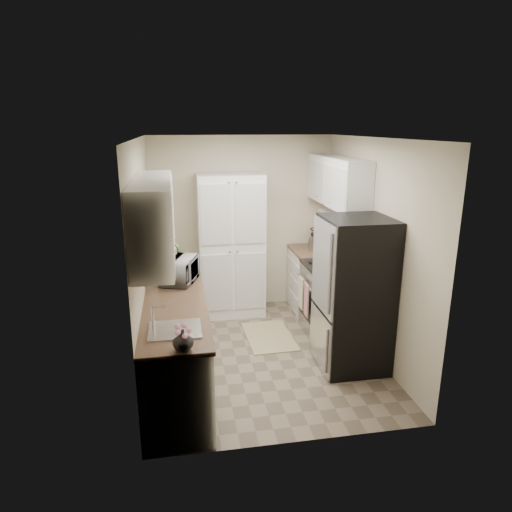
{
  "coord_description": "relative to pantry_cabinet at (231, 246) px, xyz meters",
  "views": [
    {
      "loc": [
        -0.92,
        -4.82,
        2.63
      ],
      "look_at": [
        -0.05,
        0.15,
        1.18
      ],
      "focal_mm": 32.0,
      "sensor_mm": 36.0,
      "label": 1
    }
  ],
  "objects": [
    {
      "name": "ground",
      "position": [
        0.2,
        -1.32,
        -1.0
      ],
      "size": [
        3.2,
        3.2,
        0.0
      ],
      "primitive_type": "plane",
      "color": "#7A6B56",
      "rests_on": "ground"
    },
    {
      "name": "room_shell",
      "position": [
        0.18,
        -1.32,
        0.63
      ],
      "size": [
        2.64,
        3.24,
        2.52
      ],
      "color": "beige",
      "rests_on": "ground"
    },
    {
      "name": "pantry_cabinet",
      "position": [
        0.0,
        0.0,
        0.0
      ],
      "size": [
        0.9,
        0.55,
        2.0
      ],
      "primitive_type": "cube",
      "color": "white",
      "rests_on": "ground"
    },
    {
      "name": "base_cabinet_left",
      "position": [
        -0.79,
        -1.75,
        -0.56
      ],
      "size": [
        0.6,
        2.3,
        0.88
      ],
      "primitive_type": "cube",
      "color": "white",
      "rests_on": "ground"
    },
    {
      "name": "countertop_left",
      "position": [
        -0.79,
        -1.75,
        -0.1
      ],
      "size": [
        0.63,
        2.33,
        0.04
      ],
      "primitive_type": "cube",
      "color": "brown",
      "rests_on": "base_cabinet_left"
    },
    {
      "name": "base_cabinet_right",
      "position": [
        1.19,
        -0.12,
        -0.56
      ],
      "size": [
        0.6,
        0.8,
        0.88
      ],
      "primitive_type": "cube",
      "color": "white",
      "rests_on": "ground"
    },
    {
      "name": "countertop_right",
      "position": [
        1.19,
        -0.12,
        -0.1
      ],
      "size": [
        0.63,
        0.83,
        0.04
      ],
      "primitive_type": "cube",
      "color": "brown",
      "rests_on": "base_cabinet_right"
    },
    {
      "name": "electric_range",
      "position": [
        1.17,
        -0.93,
        -0.52
      ],
      "size": [
        0.71,
        0.78,
        1.13
      ],
      "color": "#B7B7BC",
      "rests_on": "ground"
    },
    {
      "name": "refrigerator",
      "position": [
        1.14,
        -1.73,
        -0.15
      ],
      "size": [
        0.7,
        0.72,
        1.7
      ],
      "primitive_type": "cube",
      "color": "#B7B7BC",
      "rests_on": "ground"
    },
    {
      "name": "microwave",
      "position": [
        -0.73,
        -1.18,
        0.06
      ],
      "size": [
        0.48,
        0.58,
        0.28
      ],
      "primitive_type": "imported",
      "rotation": [
        0.0,
        0.0,
        1.25
      ],
      "color": "silver",
      "rests_on": "countertop_left"
    },
    {
      "name": "wine_bottle",
      "position": [
        -0.84,
        -0.75,
        0.07
      ],
      "size": [
        0.08,
        0.08,
        0.3
      ],
      "primitive_type": "cylinder",
      "color": "black",
      "rests_on": "countertop_left"
    },
    {
      "name": "flower_vase",
      "position": [
        -0.73,
        -2.83,
        0.01
      ],
      "size": [
        0.2,
        0.2,
        0.17
      ],
      "primitive_type": "imported",
      "rotation": [
        0.0,
        0.0,
        -0.21
      ],
      "color": "silver",
      "rests_on": "countertop_left"
    },
    {
      "name": "cutting_board",
      "position": [
        -0.73,
        -0.72,
        0.08
      ],
      "size": [
        0.07,
        0.26,
        0.33
      ],
      "primitive_type": "cube",
      "rotation": [
        0.0,
        0.0,
        0.19
      ],
      "color": "#529143",
      "rests_on": "countertop_left"
    },
    {
      "name": "toaster_oven",
      "position": [
        1.26,
        -0.06,
        0.02
      ],
      "size": [
        0.38,
        0.43,
        0.21
      ],
      "primitive_type": "cube",
      "rotation": [
        0.0,
        0.0,
        -0.33
      ],
      "color": "#A8A8AC",
      "rests_on": "countertop_right"
    },
    {
      "name": "fruit_basket",
      "position": [
        1.28,
        -0.06,
        0.19
      ],
      "size": [
        0.34,
        0.34,
        0.13
      ],
      "primitive_type": null,
      "rotation": [
        0.0,
        0.0,
        -0.17
      ],
      "color": "red",
      "rests_on": "toaster_oven"
    },
    {
      "name": "kitchen_mat",
      "position": [
        0.37,
        -0.88,
        -0.99
      ],
      "size": [
        0.6,
        0.94,
        0.01
      ],
      "primitive_type": "cube",
      "rotation": [
        0.0,
        0.0,
        0.03
      ],
      "color": "tan",
      "rests_on": "ground"
    }
  ]
}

